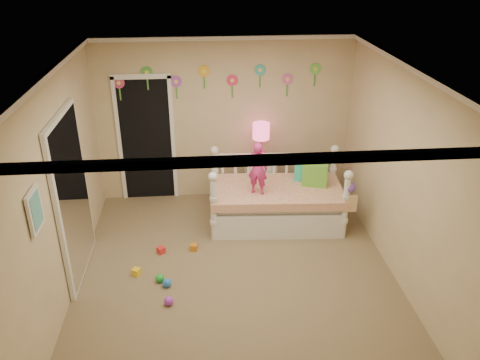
{
  "coord_description": "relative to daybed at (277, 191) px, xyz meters",
  "views": [
    {
      "loc": [
        -0.38,
        -5.01,
        3.81
      ],
      "look_at": [
        0.1,
        0.6,
        1.05
      ],
      "focal_mm": 36.19,
      "sensor_mm": 36.0,
      "label": 1
    }
  ],
  "objects": [
    {
      "name": "toy_scatter",
      "position": [
        -1.63,
        -1.25,
        -0.47
      ],
      "size": [
        0.93,
        1.37,
        0.11
      ],
      "primitive_type": null,
      "rotation": [
        0.0,
        0.0,
        -0.1
      ],
      "color": "#996666",
      "rests_on": "floor"
    },
    {
      "name": "ceiling",
      "position": [
        -0.7,
        -1.26,
        2.07
      ],
      "size": [
        4.0,
        4.5,
        0.01
      ],
      "primitive_type": "cube",
      "color": "white",
      "rests_on": "floor"
    },
    {
      "name": "child",
      "position": [
        -0.31,
        -0.16,
        0.45
      ],
      "size": [
        0.33,
        0.28,
        0.78
      ],
      "primitive_type": "imported",
      "rotation": [
        0.0,
        0.0,
        2.75
      ],
      "color": "#DE328D",
      "rests_on": "daybed"
    },
    {
      "name": "table_lamp",
      "position": [
        -0.15,
        0.72,
        0.6
      ],
      "size": [
        0.27,
        0.27,
        0.59
      ],
      "color": "#E41E65",
      "rests_on": "nightstand"
    },
    {
      "name": "back_wall",
      "position": [
        -0.7,
        0.99,
        0.77
      ],
      "size": [
        4.0,
        0.01,
        2.6
      ],
      "primitive_type": "cube",
      "color": "tan",
      "rests_on": "floor"
    },
    {
      "name": "wall_picture",
      "position": [
        -2.67,
        -2.16,
        1.02
      ],
      "size": [
        0.05,
        0.34,
        0.42
      ],
      "primitive_type": "cube",
      "color": "white",
      "rests_on": "left_wall"
    },
    {
      "name": "crown_molding",
      "position": [
        -0.7,
        -1.26,
        2.04
      ],
      "size": [
        4.0,
        4.5,
        0.06
      ],
      "primitive_type": null,
      "color": "white",
      "rests_on": "ceiling"
    },
    {
      "name": "daybed",
      "position": [
        0.0,
        0.0,
        0.0
      ],
      "size": [
        2.01,
        1.16,
        1.06
      ],
      "primitive_type": null,
      "rotation": [
        0.0,
        0.0,
        -0.06
      ],
      "color": "white",
      "rests_on": "floor"
    },
    {
      "name": "left_wall",
      "position": [
        -2.7,
        -1.26,
        0.77
      ],
      "size": [
        0.01,
        4.5,
        2.6
      ],
      "primitive_type": "cube",
      "color": "tan",
      "rests_on": "floor"
    },
    {
      "name": "pillow_lime",
      "position": [
        0.56,
        -0.0,
        0.23
      ],
      "size": [
        0.38,
        0.24,
        0.34
      ],
      "primitive_type": "cube",
      "rotation": [
        0.0,
        0.0,
        -0.31
      ],
      "color": "#67BB39",
      "rests_on": "daybed"
    },
    {
      "name": "closet_doorway",
      "position": [
        -1.95,
        0.98,
        0.51
      ],
      "size": [
        0.9,
        0.04,
        2.07
      ],
      "primitive_type": "cube",
      "color": "black",
      "rests_on": "back_wall"
    },
    {
      "name": "right_wall",
      "position": [
        1.3,
        -1.26,
        0.77
      ],
      "size": [
        0.01,
        4.5,
        2.6
      ],
      "primitive_type": "cube",
      "color": "tan",
      "rests_on": "floor"
    },
    {
      "name": "mirror_closet",
      "position": [
        -2.66,
        -0.96,
        0.52
      ],
      "size": [
        0.07,
        1.3,
        2.1
      ],
      "primitive_type": "cube",
      "color": "white",
      "rests_on": "left_wall"
    },
    {
      "name": "floor",
      "position": [
        -0.7,
        -1.26,
        -0.53
      ],
      "size": [
        4.0,
        4.5,
        0.01
      ],
      "primitive_type": "cube",
      "color": "#7F684C",
      "rests_on": "ground"
    },
    {
      "name": "flower_decals",
      "position": [
        -0.79,
        0.98,
        1.41
      ],
      "size": [
        3.4,
        0.02,
        0.5
      ],
      "primitive_type": null,
      "color": "#B2668C",
      "rests_on": "back_wall"
    },
    {
      "name": "hanging_bag",
      "position": [
        0.93,
        -0.51,
        0.11
      ],
      "size": [
        0.2,
        0.16,
        0.36
      ],
      "primitive_type": null,
      "color": "beige",
      "rests_on": "daybed"
    },
    {
      "name": "nightstand",
      "position": [
        -0.15,
        0.72,
        -0.16
      ],
      "size": [
        0.49,
        0.41,
        0.74
      ],
      "primitive_type": "cube",
      "rotation": [
        0.0,
        0.0,
        0.17
      ],
      "color": "white",
      "rests_on": "floor"
    },
    {
      "name": "pillow_turquoise",
      "position": [
        0.49,
        0.2,
        0.25
      ],
      "size": [
        0.41,
        0.21,
        0.39
      ],
      "primitive_type": "cube",
      "rotation": [
        0.0,
        0.0,
        -0.19
      ],
      "color": "#29CDAD",
      "rests_on": "daybed"
    }
  ]
}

